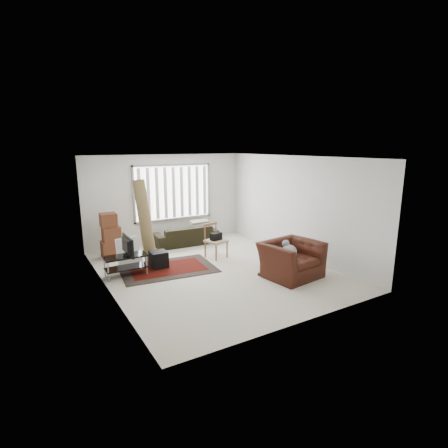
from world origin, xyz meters
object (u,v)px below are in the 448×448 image
(sofa, at_px, (186,232))
(side_chair, at_px, (216,239))
(moving_boxes, at_px, (111,237))
(armchair, at_px, (291,257))
(tv_stand, at_px, (126,261))

(sofa, relative_size, side_chair, 2.11)
(moving_boxes, height_order, armchair, moving_boxes)
(tv_stand, bearing_deg, moving_boxes, 88.47)
(tv_stand, xyz_separation_m, moving_boxes, (0.04, 1.57, 0.21))
(sofa, xyz_separation_m, armchair, (0.94, -3.70, 0.10))
(moving_boxes, bearing_deg, side_chair, -30.71)
(tv_stand, bearing_deg, sofa, 36.65)
(tv_stand, xyz_separation_m, sofa, (2.31, 1.72, 0.02))
(armchair, bearing_deg, side_chair, 103.24)
(moving_boxes, bearing_deg, armchair, -47.91)
(tv_stand, relative_size, moving_boxes, 0.81)
(moving_boxes, xyz_separation_m, sofa, (2.27, 0.15, -0.19))
(sofa, height_order, armchair, armchair)
(tv_stand, height_order, side_chair, side_chair)
(moving_boxes, xyz_separation_m, armchair, (3.21, -3.55, -0.09))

